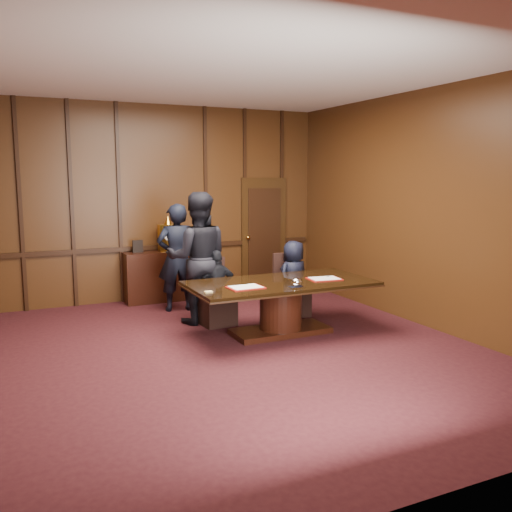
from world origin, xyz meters
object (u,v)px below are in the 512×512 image
(conference_table, at_px, (281,299))
(witness_right, at_px, (198,258))
(signatory_right, at_px, (294,279))
(witness_left, at_px, (177,258))
(signatory_left, at_px, (218,288))
(sideboard, at_px, (169,274))

(conference_table, relative_size, witness_right, 1.31)
(conference_table, xyz_separation_m, signatory_right, (0.65, 0.80, 0.10))
(witness_left, xyz_separation_m, witness_right, (0.07, -0.87, 0.11))
(conference_table, height_order, witness_right, witness_right)
(witness_right, bearing_deg, witness_left, -68.12)
(conference_table, xyz_separation_m, signatory_left, (-0.65, 0.80, 0.06))
(witness_right, bearing_deg, signatory_left, 143.82)
(signatory_right, bearing_deg, witness_left, -49.01)
(conference_table, distance_m, signatory_right, 1.04)
(signatory_left, xyz_separation_m, witness_left, (-0.28, 1.15, 0.32))
(signatory_left, height_order, signatory_right, signatory_right)
(sideboard, height_order, witness_right, witness_right)
(sideboard, relative_size, witness_right, 0.80)
(witness_left, distance_m, witness_right, 0.88)
(signatory_left, relative_size, witness_right, 0.57)
(sideboard, relative_size, witness_left, 0.89)
(conference_table, distance_m, signatory_left, 1.03)
(witness_left, bearing_deg, conference_table, 122.97)
(sideboard, height_order, signatory_right, sideboard)
(conference_table, relative_size, signatory_left, 2.29)
(conference_table, bearing_deg, witness_right, 128.51)
(conference_table, height_order, signatory_left, signatory_left)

